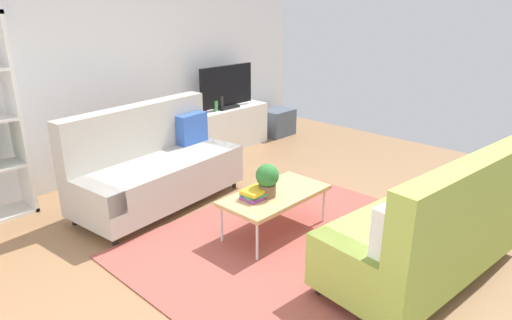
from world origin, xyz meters
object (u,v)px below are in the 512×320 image
object	(u,v)px
vase_0	(194,109)
table_book_0	(255,197)
potted_plant	(267,179)
vase_1	(202,106)
couch_green	(431,229)
bottle_0	(216,106)
bottle_1	(221,103)
couch_beige	(156,166)
coffee_table	(275,196)
tv	(227,88)
storage_trunk	(278,122)
tv_console	(227,128)

from	to	relation	value
vase_0	table_book_0	bearing A→B (deg)	-116.70
potted_plant	vase_0	xyz separation A→B (m)	(1.05, 2.37, 0.12)
table_book_0	vase_1	world-z (taller)	vase_1
couch_green	vase_1	world-z (taller)	couch_green
couch_green	bottle_0	world-z (taller)	couch_green
table_book_0	bottle_1	xyz separation A→B (m)	(1.62, 2.23, 0.31)
couch_beige	coffee_table	world-z (taller)	couch_beige
couch_beige	couch_green	size ratio (longest dim) A/B	1.00
coffee_table	tv	size ratio (longest dim) A/B	1.10
couch_green	bottle_1	world-z (taller)	couch_green
couch_beige	vase_1	bearing A→B (deg)	-153.40
potted_plant	vase_0	size ratio (longest dim) A/B	2.11
storage_trunk	vase_1	size ratio (longest dim) A/B	2.79
coffee_table	vase_0	xyz separation A→B (m)	(0.95, 2.38, 0.32)
bottle_0	couch_green	bearing A→B (deg)	-105.25
coffee_table	vase_0	bearing A→B (deg)	68.30
couch_beige	couch_green	xyz separation A→B (m)	(0.67, -2.84, 0.01)
storage_trunk	potted_plant	world-z (taller)	potted_plant
tv	vase_1	distance (m)	0.48
vase_1	table_book_0	bearing A→B (deg)	-119.70
couch_beige	bottle_1	distance (m)	2.01
couch_green	potted_plant	world-z (taller)	couch_green
storage_trunk	bottle_0	xyz separation A→B (m)	(-1.34, 0.06, 0.50)
couch_beige	coffee_table	distance (m)	1.48
vase_1	tv_console	bearing A→B (deg)	-6.73
bottle_1	vase_0	bearing A→B (deg)	168.73
table_book_0	coffee_table	bearing A→B (deg)	-15.47
bottle_0	bottle_1	size ratio (longest dim) A/B	0.74
vase_0	vase_1	distance (m)	0.16
potted_plant	bottle_0	size ratio (longest dim) A/B	2.11
tv	bottle_0	xyz separation A→B (m)	(-0.24, -0.02, -0.24)
tv_console	bottle_1	world-z (taller)	bottle_1
bottle_1	vase_1	bearing A→B (deg)	163.06
couch_green	storage_trunk	xyz separation A→B (m)	(2.35, 3.65, -0.23)
table_book_0	storage_trunk	bearing A→B (deg)	37.30
coffee_table	tv	bearing A→B (deg)	56.52
tv	table_book_0	bearing A→B (deg)	-127.83
couch_beige	vase_0	world-z (taller)	couch_beige
tv_console	bottle_1	bearing A→B (deg)	-162.68
tv	bottle_1	size ratio (longest dim) A/B	4.85
vase_1	storage_trunk	bearing A→B (deg)	-5.62
potted_plant	table_book_0	bearing A→B (deg)	156.92
tv	vase_0	xyz separation A→B (m)	(-0.58, 0.07, -0.24)
couch_beige	tv	size ratio (longest dim) A/B	1.98
coffee_table	potted_plant	bearing A→B (deg)	173.84
storage_trunk	vase_1	distance (m)	1.61
potted_plant	bottle_1	size ratio (longest dim) A/B	1.56
coffee_table	table_book_0	xyz separation A→B (m)	(-0.22, 0.06, 0.04)
tv	vase_0	world-z (taller)	tv
coffee_table	vase_1	size ratio (longest dim) A/B	5.90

